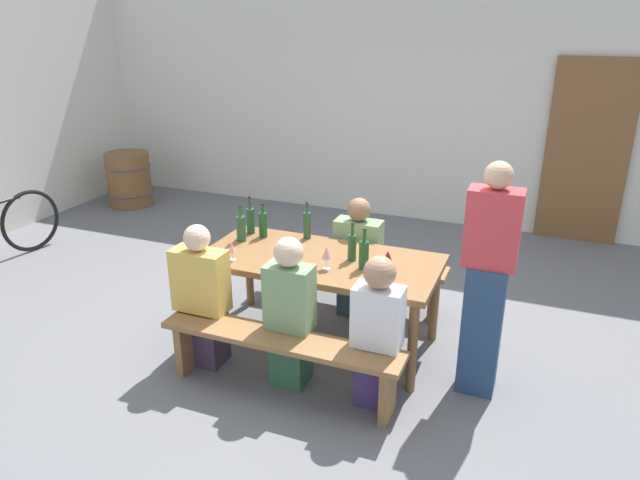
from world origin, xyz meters
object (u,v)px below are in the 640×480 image
tasting_table (320,267)px  seated_guest_near_0 (202,300)px  wine_bottle_5 (307,225)px  wine_glass_0 (327,253)px  seated_guest_near_1 (290,315)px  wine_glass_2 (232,248)px  bench_far (350,269)px  bench_near (280,349)px  wine_bottle_2 (241,228)px  wine_barrel (129,179)px  wine_glass_1 (388,257)px  wine_bottle_3 (250,220)px  seated_guest_far_0 (358,260)px  wine_bottle_1 (364,254)px  wine_bottle_0 (263,224)px  wooden_door (587,153)px  standing_host (486,286)px  seated_guest_near_2 (377,334)px  wine_bottle_4 (352,247)px

tasting_table → seated_guest_near_0: (-0.72, -0.59, -0.14)m
wine_bottle_5 → wine_glass_0: 0.66m
tasting_table → seated_guest_near_1: bearing=-89.2°
wine_glass_0 → wine_glass_2: wine_glass_0 is taller
wine_glass_2 → seated_guest_near_1: 0.75m
tasting_table → bench_far: (0.00, 0.74, -0.32)m
bench_near → wine_bottle_2: bearing=131.7°
wine_barrel → wine_glass_1: bearing=-29.7°
wine_bottle_3 → wine_glass_2: (0.15, -0.59, -0.02)m
wine_glass_2 → wine_bottle_2: bearing=109.1°
tasting_table → seated_guest_far_0: 0.63m
wine_bottle_1 → wine_glass_2: wine_bottle_1 is taller
wine_bottle_0 → wooden_door: bearing=50.1°
tasting_table → standing_host: size_ratio=1.11×
bench_far → standing_host: size_ratio=1.05×
seated_guest_near_2 → wine_glass_0: bearing=51.9°
wine_bottle_0 → wine_bottle_4: 0.89m
wine_bottle_1 → wine_bottle_2: wine_bottle_1 is taller
wooden_door → bench_near: size_ratio=1.19×
seated_guest_far_0 → standing_host: bearing=56.7°
bench_near → seated_guest_near_2: bearing=12.9°
wooden_door → seated_guest_far_0: 3.31m
wine_bottle_2 → wine_glass_0: 0.92m
wine_bottle_1 → standing_host: standing_host is taller
wooden_door → seated_guest_far_0: wooden_door is taller
bench_far → wine_bottle_3: wine_bottle_3 is taller
wine_glass_2 → seated_guest_near_0: (-0.11, -0.30, -0.32)m
seated_guest_near_2 → seated_guest_far_0: (-0.53, 1.19, -0.02)m
wine_bottle_3 → wine_bottle_4: (1.01, -0.24, -0.01)m
wine_glass_1 → seated_guest_near_1: size_ratio=0.15×
wine_bottle_2 → seated_guest_near_2: bearing=-26.3°
wine_bottle_4 → seated_guest_near_1: seated_guest_near_1 is taller
bench_near → seated_guest_near_0: size_ratio=1.57×
bench_near → wine_bottle_0: bearing=122.1°
wooden_door → wine_bottle_2: 4.19m
wine_bottle_5 → seated_guest_near_2: size_ratio=0.29×
wine_bottle_5 → wine_bottle_3: bearing=-172.7°
bench_far → seated_guest_near_2: size_ratio=1.61×
wine_bottle_1 → wine_bottle_5: 0.77m
bench_near → seated_guest_near_0: bearing=168.2°
bench_near → seated_guest_near_1: size_ratio=1.56×
standing_host → wine_bottle_4: bearing=-12.2°
seated_guest_near_1 → seated_guest_far_0: 1.19m
wooden_door → wine_bottle_0: 4.00m
seated_guest_near_0 → standing_host: standing_host is taller
wine_glass_0 → seated_guest_far_0: (-0.01, 0.78, -0.37)m
seated_guest_far_0 → wooden_door: bearing=146.1°
wine_bottle_1 → seated_guest_near_0: size_ratio=0.28×
wine_glass_1 → standing_host: size_ratio=0.10×
wine_bottle_2 → seated_guest_near_2: size_ratio=0.29×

